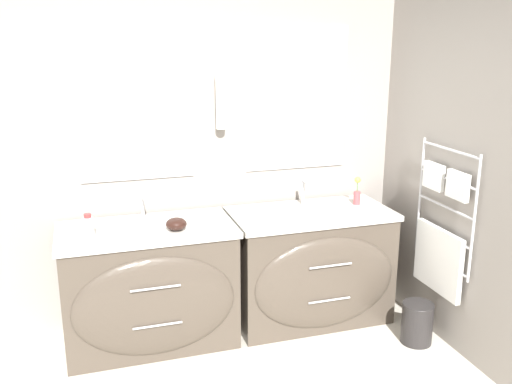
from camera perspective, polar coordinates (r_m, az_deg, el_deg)
wall_back at (r=4.13m, az=-9.59°, el=4.45°), size 5.24×0.15×2.60m
wall_right at (r=3.87m, az=20.97°, el=2.50°), size 0.13×3.87×2.60m
vanity_left at (r=4.00m, az=-10.54°, el=-9.29°), size 1.17×0.68×0.85m
vanity_right at (r=4.28m, az=5.59°, el=-7.39°), size 1.17×0.68×0.85m
faucet_left at (r=4.00m, az=-11.24°, el=-1.48°), size 0.17×0.13×0.20m
faucet_right at (r=4.27m, az=4.79°, el=-0.10°), size 0.17×0.13×0.20m
toiletry_bottle at (r=3.75m, az=-16.42°, el=-3.37°), size 0.07×0.07×0.16m
amenity_bowl at (r=3.78m, az=-7.98°, el=-3.19°), size 0.14×0.14×0.08m
flower_vase at (r=4.36m, az=10.07°, el=-0.10°), size 0.05×0.05×0.21m
waste_bin at (r=4.23m, az=15.81°, el=-12.42°), size 0.22×0.22×0.29m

